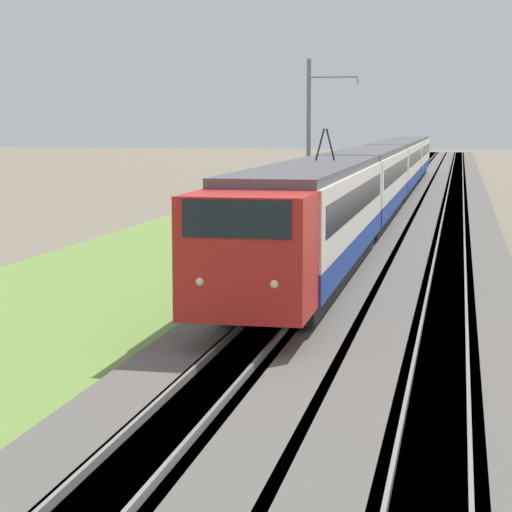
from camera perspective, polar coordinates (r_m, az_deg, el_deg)
The scene contains 7 objects.
ballast_main at distance 54.24m, azimuth 6.79°, elevation 2.22°, with size 240.00×4.40×0.30m.
ballast_adjacent at distance 54.06m, azimuth 11.22°, elevation 2.11°, with size 240.00×4.40×0.30m.
track_main at distance 54.24m, azimuth 6.79°, elevation 2.23°, with size 240.00×1.57×0.45m.
track_adjacent at distance 54.06m, azimuth 11.22°, elevation 2.12°, with size 240.00×1.57×0.45m.
grass_verge at distance 55.05m, azimuth 0.63°, elevation 2.26°, with size 240.00×10.86×0.12m.
passenger_train at distance 60.62m, azimuth 7.35°, elevation 4.85°, with size 80.53×2.89×5.00m.
catenary_mast_mid at distance 49.67m, azimuth 3.09°, elevation 6.57°, with size 0.22×2.56×8.32m.
Camera 1 is at (-3.82, -4.47, 5.17)m, focal length 70.00 mm.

